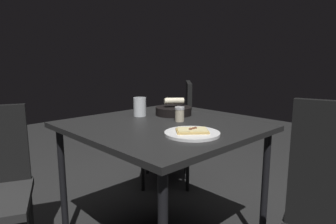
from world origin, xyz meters
TOP-DOWN VIEW (x-y plane):
  - dining_table at (0.00, 0.00)m, footprint 1.01×0.92m
  - pizza_plate at (-0.28, 0.06)m, footprint 0.27×0.27m
  - bread_basket at (0.15, -0.25)m, footprint 0.24×0.24m
  - beer_glass at (0.27, -0.06)m, footprint 0.08×0.08m
  - pepper_shaker at (-0.02, -0.13)m, footprint 0.06×0.06m
  - chair_far at (0.59, -0.71)m, footprint 0.62×0.62m

SIDE VIEW (x-z plane):
  - chair_far at x=0.59m, z-range 0.06..0.98m
  - dining_table at x=0.00m, z-range 0.31..1.06m
  - pizza_plate at x=-0.28m, z-range 0.74..0.78m
  - bread_basket at x=0.15m, z-range 0.73..0.84m
  - pepper_shaker at x=-0.02m, z-range 0.74..0.83m
  - beer_glass at x=0.27m, z-range 0.74..0.86m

